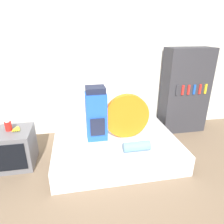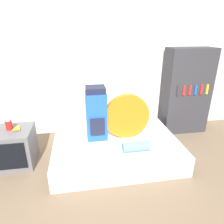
{
  "view_description": "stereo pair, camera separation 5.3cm",
  "coord_description": "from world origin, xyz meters",
  "px_view_note": "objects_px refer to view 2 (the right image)",
  "views": [
    {
      "loc": [
        -0.38,
        -1.97,
        1.93
      ],
      "look_at": [
        0.14,
        0.81,
        0.76
      ],
      "focal_mm": 32.0,
      "sensor_mm": 36.0,
      "label": 1
    },
    {
      "loc": [
        -0.33,
        -1.98,
        1.93
      ],
      "look_at": [
        0.14,
        0.81,
        0.76
      ],
      "focal_mm": 32.0,
      "sensor_mm": 36.0,
      "label": 2
    }
  ],
  "objects_px": {
    "canister": "(9,125)",
    "bookshelf": "(186,91)",
    "backpack": "(96,114)",
    "sleeping_roll": "(136,147)",
    "television": "(16,147)",
    "tent_bag": "(127,116)"
  },
  "relations": [
    {
      "from": "backpack",
      "to": "television",
      "type": "distance_m",
      "value": 1.32
    },
    {
      "from": "backpack",
      "to": "sleeping_roll",
      "type": "relative_size",
      "value": 2.15
    },
    {
      "from": "backpack",
      "to": "bookshelf",
      "type": "bearing_deg",
      "value": 18.71
    },
    {
      "from": "sleeping_roll",
      "to": "backpack",
      "type": "bearing_deg",
      "value": 136.34
    },
    {
      "from": "sleeping_roll",
      "to": "television",
      "type": "height_order",
      "value": "television"
    },
    {
      "from": "tent_bag",
      "to": "canister",
      "type": "height_order",
      "value": "tent_bag"
    },
    {
      "from": "canister",
      "to": "bookshelf",
      "type": "distance_m",
      "value": 3.18
    },
    {
      "from": "backpack",
      "to": "television",
      "type": "height_order",
      "value": "backpack"
    },
    {
      "from": "tent_bag",
      "to": "canister",
      "type": "relative_size",
      "value": 4.64
    },
    {
      "from": "backpack",
      "to": "sleeping_roll",
      "type": "distance_m",
      "value": 0.79
    },
    {
      "from": "television",
      "to": "bookshelf",
      "type": "xyz_separation_m",
      "value": [
        3.07,
        0.66,
        0.54
      ]
    },
    {
      "from": "bookshelf",
      "to": "tent_bag",
      "type": "bearing_deg",
      "value": -153.68
    },
    {
      "from": "backpack",
      "to": "bookshelf",
      "type": "relative_size",
      "value": 0.51
    },
    {
      "from": "sleeping_roll",
      "to": "bookshelf",
      "type": "bearing_deg",
      "value": 40.36
    },
    {
      "from": "tent_bag",
      "to": "sleeping_roll",
      "type": "height_order",
      "value": "tent_bag"
    },
    {
      "from": "backpack",
      "to": "tent_bag",
      "type": "relative_size",
      "value": 1.18
    },
    {
      "from": "tent_bag",
      "to": "canister",
      "type": "distance_m",
      "value": 1.77
    },
    {
      "from": "backpack",
      "to": "bookshelf",
      "type": "xyz_separation_m",
      "value": [
        1.82,
        0.62,
        0.1
      ]
    },
    {
      "from": "backpack",
      "to": "sleeping_roll",
      "type": "height_order",
      "value": "backpack"
    },
    {
      "from": "tent_bag",
      "to": "television",
      "type": "distance_m",
      "value": 1.77
    },
    {
      "from": "backpack",
      "to": "tent_bag",
      "type": "height_order",
      "value": "backpack"
    },
    {
      "from": "backpack",
      "to": "sleeping_roll",
      "type": "xyz_separation_m",
      "value": [
        0.52,
        -0.49,
        -0.34
      ]
    }
  ]
}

